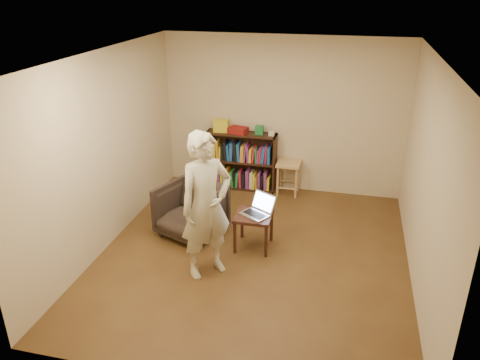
% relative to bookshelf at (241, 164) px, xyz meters
% --- Properties ---
extents(floor, '(4.50, 4.50, 0.00)m').
position_rel_bookshelf_xyz_m(floor, '(0.66, -2.09, -0.44)').
color(floor, '#4B2D18').
rests_on(floor, ground).
extents(ceiling, '(4.50, 4.50, 0.00)m').
position_rel_bookshelf_xyz_m(ceiling, '(0.66, -2.09, 2.16)').
color(ceiling, silver).
rests_on(ceiling, wall_back).
extents(wall_back, '(4.00, 0.00, 4.00)m').
position_rel_bookshelf_xyz_m(wall_back, '(0.66, 0.16, 0.86)').
color(wall_back, beige).
rests_on(wall_back, floor).
extents(wall_left, '(0.00, 4.50, 4.50)m').
position_rel_bookshelf_xyz_m(wall_left, '(-1.34, -2.09, 0.86)').
color(wall_left, beige).
rests_on(wall_left, floor).
extents(wall_right, '(0.00, 4.50, 4.50)m').
position_rel_bookshelf_xyz_m(wall_right, '(2.66, -2.09, 0.86)').
color(wall_right, beige).
rests_on(wall_right, floor).
extents(bookshelf, '(1.20, 0.30, 1.00)m').
position_rel_bookshelf_xyz_m(bookshelf, '(0.00, 0.00, 0.00)').
color(bookshelf, black).
rests_on(bookshelf, floor).
extents(box_yellow, '(0.27, 0.21, 0.20)m').
position_rel_bookshelf_xyz_m(box_yellow, '(-0.35, -0.00, 0.66)').
color(box_yellow, yellow).
rests_on(box_yellow, bookshelf).
extents(red_cloth, '(0.34, 0.28, 0.10)m').
position_rel_bookshelf_xyz_m(red_cloth, '(-0.05, -0.02, 0.61)').
color(red_cloth, maroon).
rests_on(red_cloth, bookshelf).
extents(box_green, '(0.14, 0.14, 0.13)m').
position_rel_bookshelf_xyz_m(box_green, '(0.30, 0.01, 0.63)').
color(box_green, '#1E7335').
rests_on(box_green, bookshelf).
extents(box_white, '(0.09, 0.09, 0.07)m').
position_rel_bookshelf_xyz_m(box_white, '(0.52, -0.02, 0.60)').
color(box_white, beige).
rests_on(box_white, bookshelf).
extents(stool, '(0.39, 0.39, 0.56)m').
position_rel_bookshelf_xyz_m(stool, '(0.83, -0.06, 0.02)').
color(stool, tan).
rests_on(stool, floor).
extents(armchair, '(1.04, 1.06, 0.75)m').
position_rel_bookshelf_xyz_m(armchair, '(-0.32, -1.76, -0.06)').
color(armchair, '#2F251F').
rests_on(armchair, floor).
extents(side_table, '(0.49, 0.49, 0.50)m').
position_rel_bookshelf_xyz_m(side_table, '(0.62, -1.89, -0.03)').
color(side_table, black).
rests_on(side_table, floor).
extents(laptop, '(0.50, 0.50, 0.26)m').
position_rel_bookshelf_xyz_m(laptop, '(0.67, -1.85, 0.12)').
color(laptop, '#B4B5B9').
rests_on(laptop, side_table).
extents(person, '(0.78, 0.79, 1.84)m').
position_rel_bookshelf_xyz_m(person, '(0.19, -2.59, 0.48)').
color(person, beige).
rests_on(person, floor).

